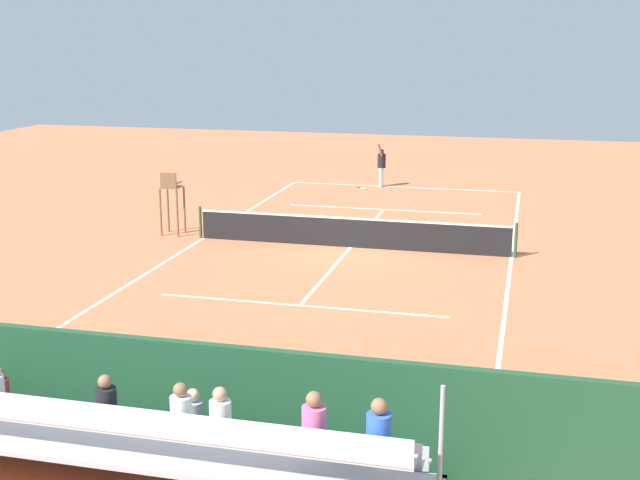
{
  "coord_description": "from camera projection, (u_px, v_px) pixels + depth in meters",
  "views": [
    {
      "loc": [
        -5.41,
        25.4,
        6.67
      ],
      "look_at": [
        0.0,
        4.0,
        1.2
      ],
      "focal_mm": 47.31,
      "sensor_mm": 36.0,
      "label": 1
    }
  ],
  "objects": [
    {
      "name": "tennis_player",
      "position": [
        382.0,
        164.0,
        37.01
      ],
      "size": [
        0.4,
        0.55,
        1.93
      ],
      "color": "white",
      "rests_on": "ground"
    },
    {
      "name": "equipment_bag",
      "position": [
        213.0,
        433.0,
        14.01
      ],
      "size": [
        0.9,
        0.36,
        0.36
      ],
      "primitive_type": "cube",
      "color": "#334C8C",
      "rests_on": "ground"
    },
    {
      "name": "umpire_chair",
      "position": [
        171.0,
        196.0,
        28.15
      ],
      "size": [
        0.67,
        0.67,
        2.14
      ],
      "color": "brown",
      "rests_on": "ground"
    },
    {
      "name": "bleacher_stand",
      "position": [
        126.0,
        440.0,
        12.1
      ],
      "size": [
        9.06,
        2.4,
        2.48
      ],
      "color": "#B2B2B7",
      "rests_on": "ground"
    },
    {
      "name": "backdrop_wall",
      "position": [
        166.0,
        399.0,
        13.38
      ],
      "size": [
        18.0,
        0.16,
        2.0
      ],
      "primitive_type": "cube",
      "color": "#1E4C2D",
      "rests_on": "ground"
    },
    {
      "name": "tennis_ball_near",
      "position": [
        409.0,
        202.0,
        33.81
      ],
      "size": [
        0.07,
        0.07,
        0.07
      ],
      "primitive_type": "sphere",
      "color": "#CCDB33",
      "rests_on": "ground"
    },
    {
      "name": "tennis_racket",
      "position": [
        363.0,
        188.0,
        36.79
      ],
      "size": [
        0.55,
        0.47,
        0.03
      ],
      "color": "black",
      "rests_on": "ground"
    },
    {
      "name": "courtside_bench",
      "position": [
        334.0,
        422.0,
        13.56
      ],
      "size": [
        1.8,
        0.4,
        0.93
      ],
      "color": "#33383D",
      "rests_on": "ground"
    },
    {
      "name": "ground_plane",
      "position": [
        351.0,
        247.0,
        26.79
      ],
      "size": [
        60.0,
        60.0,
        0.0
      ],
      "primitive_type": "plane",
      "color": "#CC7047"
    },
    {
      "name": "court_line_markings",
      "position": [
        351.0,
        247.0,
        26.82
      ],
      "size": [
        10.1,
        22.2,
        0.01
      ],
      "color": "white",
      "rests_on": "ground"
    },
    {
      "name": "tennis_net",
      "position": [
        351.0,
        232.0,
        26.67
      ],
      "size": [
        10.3,
        0.1,
        1.07
      ],
      "color": "black",
      "rests_on": "ground"
    }
  ]
}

